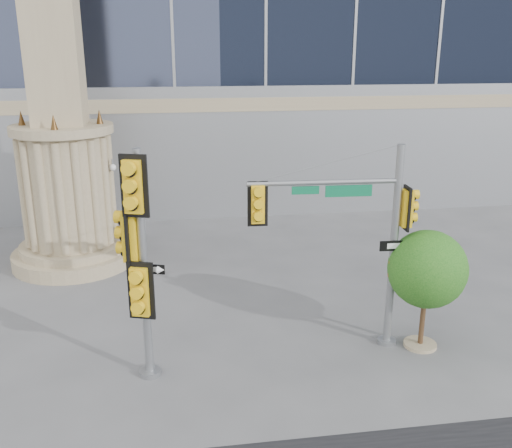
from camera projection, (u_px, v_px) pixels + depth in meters
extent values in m
plane|color=#545456|center=(279.00, 384.00, 13.58)|extent=(120.00, 120.00, 0.00)
cylinder|color=#9C8769|center=(75.00, 256.00, 21.14)|extent=(4.40, 4.40, 0.50)
cylinder|color=#9C8769|center=(74.00, 246.00, 21.02)|extent=(3.80, 3.80, 0.30)
cylinder|color=#9C8769|center=(68.00, 189.00, 20.37)|extent=(3.00, 3.00, 4.00)
cylinder|color=#9C8769|center=(62.00, 129.00, 19.73)|extent=(3.50, 3.50, 0.30)
cone|color=#472D14|center=(99.00, 117.00, 19.79)|extent=(0.24, 0.24, 0.50)
cone|color=#472D14|center=(21.00, 118.00, 19.42)|extent=(0.24, 0.24, 0.50)
cylinder|color=slate|center=(386.00, 341.00, 15.45)|extent=(0.51, 0.51, 0.11)
cylinder|color=slate|center=(394.00, 249.00, 14.65)|extent=(0.20, 0.20, 5.42)
cylinder|color=slate|center=(324.00, 182.00, 13.92)|extent=(3.80, 0.29, 0.13)
cube|color=#0C6740|center=(349.00, 191.00, 14.03)|extent=(1.17, 0.09, 0.29)
cube|color=yellow|center=(258.00, 204.00, 13.90)|extent=(0.51, 0.27, 1.13)
cube|color=yellow|center=(406.00, 208.00, 14.35)|extent=(0.27, 0.51, 1.13)
cube|color=black|center=(396.00, 246.00, 14.49)|extent=(0.83, 0.06, 0.27)
cube|color=#B71510|center=(394.00, 269.00, 14.68)|extent=(0.29, 0.04, 0.42)
cylinder|color=slate|center=(150.00, 372.00, 13.97)|extent=(0.54, 0.54, 0.13)
cylinder|color=slate|center=(144.00, 268.00, 13.15)|extent=(0.20, 0.20, 5.59)
cube|color=yellow|center=(134.00, 186.00, 12.31)|extent=(0.68, 0.49, 1.40)
cube|color=yellow|center=(131.00, 236.00, 12.95)|extent=(0.49, 0.68, 1.40)
cube|color=yellow|center=(141.00, 291.00, 13.05)|extent=(0.68, 0.49, 1.40)
cube|color=black|center=(150.00, 269.00, 12.97)|extent=(0.67, 0.24, 0.22)
cylinder|color=#9C8769|center=(420.00, 344.00, 15.29)|extent=(0.87, 0.87, 0.10)
cylinder|color=#382314|center=(423.00, 317.00, 15.04)|extent=(0.14, 0.14, 1.74)
sphere|color=#114D12|center=(427.00, 269.00, 14.63)|extent=(2.03, 2.03, 2.03)
sphere|color=#114D12|center=(438.00, 275.00, 15.01)|extent=(1.26, 1.26, 1.26)
sphere|color=#114D12|center=(418.00, 282.00, 14.43)|extent=(1.06, 1.06, 1.06)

